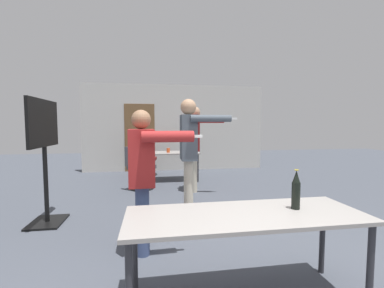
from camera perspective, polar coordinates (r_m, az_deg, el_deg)
back_wall at (r=8.04m, az=-3.90°, el=3.58°), size 5.60×0.12×2.66m
conference_table_near at (r=2.14m, az=11.83°, el=-16.66°), size 1.87×0.66×0.72m
conference_table_far at (r=6.54m, az=-5.68°, el=-2.49°), size 1.62×0.72×0.72m
tv_screen at (r=4.18m, az=-30.00°, el=-0.67°), size 0.44×0.98×1.77m
person_far_watching at (r=5.41m, az=0.69°, el=0.97°), size 0.78×0.69×1.80m
person_center_tall at (r=2.89m, az=-10.83°, el=-5.34°), size 0.77×0.71×1.58m
person_left_plaid at (r=3.96m, az=-0.59°, el=-0.20°), size 0.80×0.63×1.81m
office_chair_far_right at (r=7.36m, az=-10.43°, el=-3.53°), size 0.58×0.52×0.92m
office_chair_mid_tucked at (r=5.73m, az=-11.62°, el=-5.53°), size 0.68×0.69×0.95m
beer_bottle at (r=2.30m, az=22.10°, el=-9.54°), size 0.07×0.07×0.33m
drink_cup at (r=6.48m, az=-5.30°, el=-1.40°), size 0.08×0.08×0.11m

